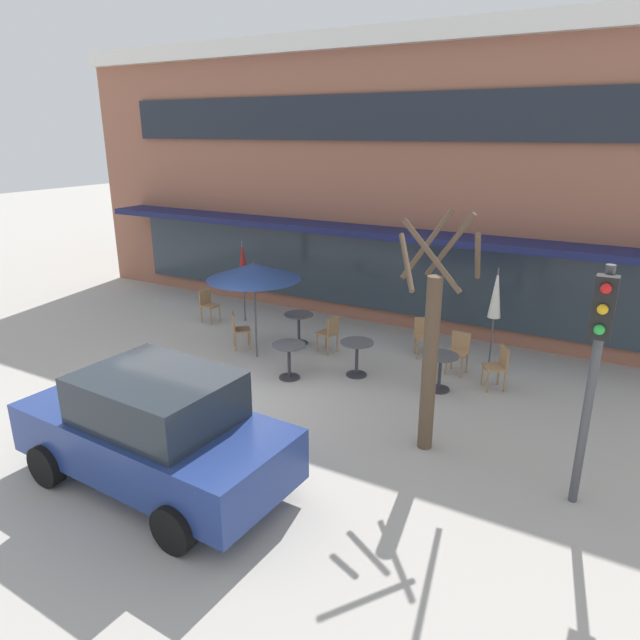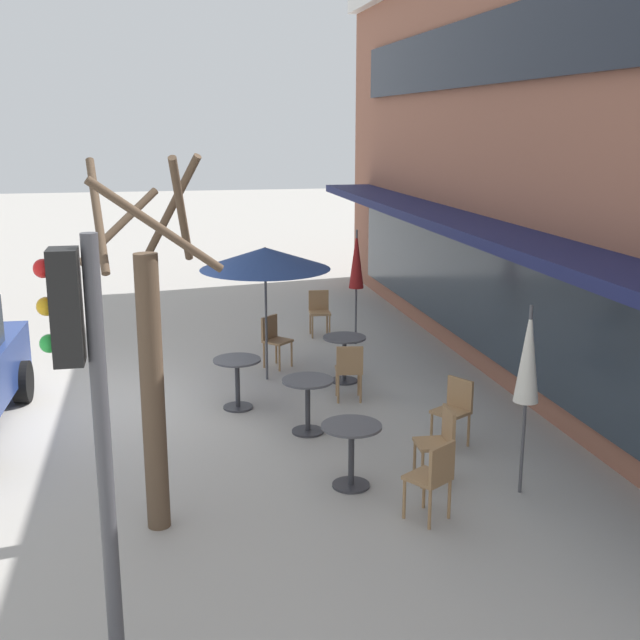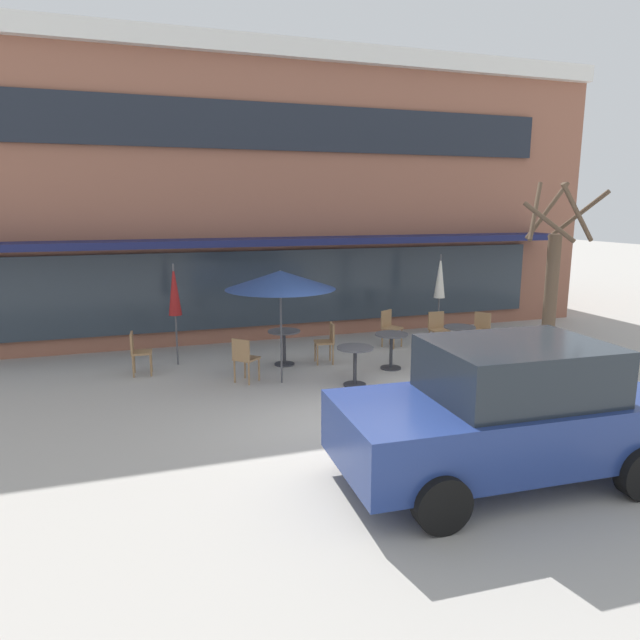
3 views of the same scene
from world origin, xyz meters
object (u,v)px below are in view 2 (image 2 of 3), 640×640
(cafe_chair_4, at_px, (274,337))
(cafe_chair_1, at_px, (349,368))
(cafe_table_by_tree, at_px, (237,375))
(traffic_light_pole, at_px, (85,391))
(patio_umbrella_green_folded, at_px, (265,258))
(patio_umbrella_corner_open, at_px, (356,260))
(cafe_table_mid_patio, at_px, (351,445))
(cafe_table_near_wall, at_px, (308,397))
(cafe_chair_0, at_px, (455,407))
(cafe_chair_2, at_px, (319,309))
(cafe_table_streetside, at_px, (344,351))
(cafe_chair_3, at_px, (440,439))
(patio_umbrella_cream_folded, at_px, (528,356))
(cafe_chair_5, at_px, (433,475))
(street_tree, at_px, (151,362))

(cafe_chair_4, bearing_deg, cafe_chair_1, 22.80)
(cafe_table_by_tree, bearing_deg, traffic_light_pole, -15.83)
(patio_umbrella_green_folded, relative_size, patio_umbrella_corner_open, 1.00)
(cafe_table_mid_patio, xyz_separation_m, cafe_chair_4, (-4.89, -0.16, 0.01))
(cafe_table_near_wall, bearing_deg, cafe_chair_0, 65.69)
(patio_umbrella_corner_open, bearing_deg, cafe_chair_2, -146.58)
(cafe_table_streetside, relative_size, cafe_table_mid_patio, 1.00)
(cafe_table_near_wall, height_order, patio_umbrella_green_folded, patio_umbrella_green_folded)
(cafe_chair_0, height_order, cafe_chair_3, same)
(cafe_chair_4, bearing_deg, cafe_table_streetside, 42.92)
(cafe_table_near_wall, relative_size, cafe_chair_0, 0.85)
(cafe_table_by_tree, xyz_separation_m, cafe_chair_0, (1.97, 2.63, 0.01))
(patio_umbrella_cream_folded, height_order, patio_umbrella_corner_open, same)
(cafe_table_streetside, distance_m, cafe_chair_4, 1.46)
(cafe_table_by_tree, xyz_separation_m, cafe_chair_5, (3.90, 1.65, 0.01))
(cafe_table_by_tree, bearing_deg, cafe_chair_5, 22.96)
(patio_umbrella_cream_folded, relative_size, patio_umbrella_corner_open, 1.00)
(patio_umbrella_corner_open, bearing_deg, cafe_table_near_wall, -22.37)
(cafe_table_mid_patio, bearing_deg, patio_umbrella_cream_folded, 73.78)
(cafe_chair_3, bearing_deg, cafe_table_streetside, -176.78)
(cafe_chair_5, bearing_deg, patio_umbrella_corner_open, 172.38)
(patio_umbrella_cream_folded, xyz_separation_m, cafe_chair_0, (-1.48, -0.24, -1.10))
(patio_umbrella_cream_folded, xyz_separation_m, street_tree, (-0.03, -4.06, 0.17))
(cafe_table_mid_patio, xyz_separation_m, cafe_chair_3, (0.06, 1.05, 0.01))
(cafe_chair_4, distance_m, street_tree, 5.91)
(cafe_chair_2, height_order, cafe_chair_5, same)
(cafe_chair_5, relative_size, traffic_light_pole, 0.26)
(patio_umbrella_green_folded, bearing_deg, cafe_table_near_wall, 5.06)
(traffic_light_pole, bearing_deg, patio_umbrella_cream_folded, 116.88)
(cafe_chair_3, height_order, traffic_light_pole, traffic_light_pole)
(patio_umbrella_corner_open, xyz_separation_m, traffic_light_pole, (8.84, -4.21, 0.67))
(cafe_chair_5, xyz_separation_m, traffic_light_pole, (1.83, -3.28, 1.77))
(patio_umbrella_green_folded, bearing_deg, cafe_chair_4, 161.59)
(cafe_table_near_wall, height_order, cafe_chair_3, cafe_chair_3)
(cafe_table_by_tree, bearing_deg, cafe_table_near_wall, 35.71)
(patio_umbrella_green_folded, distance_m, patio_umbrella_corner_open, 2.71)
(cafe_chair_0, bearing_deg, traffic_light_pole, -48.50)
(cafe_table_near_wall, bearing_deg, cafe_chair_3, 34.03)
(cafe_chair_2, height_order, traffic_light_pole, traffic_light_pole)
(patio_umbrella_cream_folded, bearing_deg, cafe_chair_5, -69.98)
(cafe_table_by_tree, distance_m, cafe_chair_5, 4.23)
(cafe_chair_0, distance_m, cafe_chair_3, 1.15)
(cafe_table_by_tree, bearing_deg, cafe_chair_3, 34.70)
(cafe_table_streetside, distance_m, patio_umbrella_cream_folded, 4.62)
(cafe_chair_0, bearing_deg, patio_umbrella_cream_folded, 9.21)
(traffic_light_pole, bearing_deg, cafe_table_near_wall, 151.74)
(cafe_chair_4, bearing_deg, patio_umbrella_green_folded, -18.41)
(cafe_table_by_tree, distance_m, patio_umbrella_corner_open, 4.19)
(cafe_table_streetside, bearing_deg, cafe_chair_0, 15.34)
(cafe_table_mid_patio, xyz_separation_m, cafe_chair_0, (-0.94, 1.62, 0.01))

